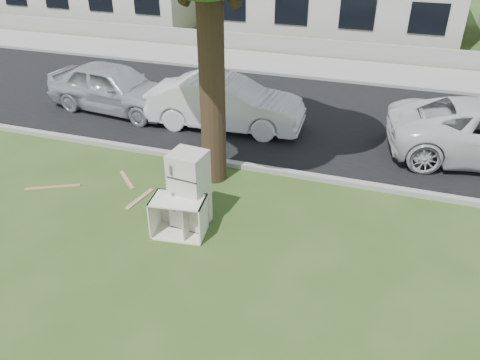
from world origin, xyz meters
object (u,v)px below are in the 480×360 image
(car_center, at_px, (226,103))
(car_left, at_px, (114,87))
(fridge, at_px, (190,189))
(cabinet, at_px, (179,217))

(car_center, xyz_separation_m, car_left, (-3.60, 0.14, 0.01))
(fridge, relative_size, car_left, 0.37)
(car_left, bearing_deg, cabinet, -132.25)
(fridge, distance_m, car_center, 4.70)
(cabinet, distance_m, car_left, 6.81)
(car_left, bearing_deg, fridge, -129.58)
(cabinet, bearing_deg, car_center, 92.58)
(cabinet, xyz_separation_m, car_center, (-0.87, 4.99, 0.32))
(cabinet, xyz_separation_m, car_left, (-4.47, 5.13, 0.33))
(cabinet, distance_m, car_center, 5.08)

